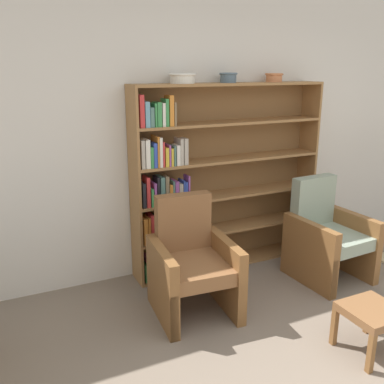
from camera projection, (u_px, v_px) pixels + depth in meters
The scene contains 8 objects.
wall_back at pixel (216, 132), 4.34m from camera, with size 12.00×0.06×2.75m.
bookshelf at pixel (210, 180), 4.25m from camera, with size 2.00×0.30×1.86m.
bowl_sage at pixel (182, 78), 3.83m from camera, with size 0.24×0.24×0.09m.
bowl_copper at pixel (228, 77), 4.03m from camera, with size 0.17×0.17×0.09m.
bowl_cream at pixel (274, 77), 4.24m from camera, with size 0.18×0.18×0.09m.
armchair_leather at pixel (192, 264), 3.58m from camera, with size 0.70×0.73×0.97m.
armchair_cushioned at pixel (327, 236), 4.18m from camera, with size 0.68×0.71×0.97m.
footstool at pixel (372, 316), 3.06m from camera, with size 0.38×0.38×0.35m.
Camera 1 is at (-2.08, -1.27, 2.00)m, focal length 40.00 mm.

